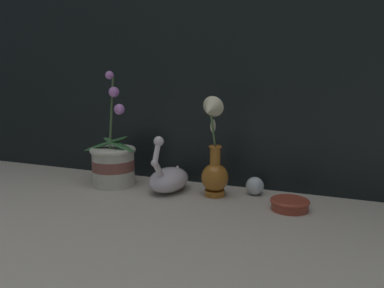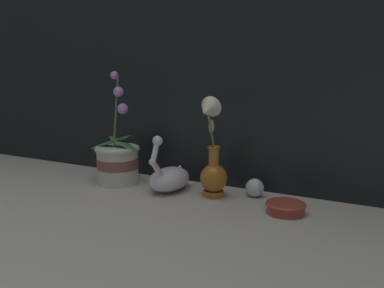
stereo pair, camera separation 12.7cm
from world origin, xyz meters
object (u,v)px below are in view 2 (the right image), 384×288
(glass_sphere, at_px, (255,188))
(amber_dish, at_px, (286,207))
(orchid_potted_plant, at_px, (118,160))
(swan_figurine, at_px, (170,177))
(blue_vase, at_px, (212,162))

(glass_sphere, bearing_deg, amber_dish, -39.69)
(amber_dish, bearing_deg, glass_sphere, 140.31)
(orchid_potted_plant, bearing_deg, amber_dish, -2.72)
(swan_figurine, relative_size, glass_sphere, 3.60)
(swan_figurine, height_order, glass_sphere, swan_figurine)
(glass_sphere, xyz_separation_m, amber_dish, (0.13, -0.11, -0.01))
(blue_vase, distance_m, glass_sphere, 0.17)
(orchid_potted_plant, bearing_deg, glass_sphere, 8.65)
(swan_figurine, distance_m, amber_dish, 0.42)
(glass_sphere, bearing_deg, orchid_potted_plant, -171.35)
(blue_vase, height_order, glass_sphere, blue_vase)
(blue_vase, xyz_separation_m, amber_dish, (0.25, -0.03, -0.10))
(blue_vase, relative_size, glass_sphere, 5.46)
(blue_vase, bearing_deg, amber_dish, -7.84)
(glass_sphere, relative_size, amber_dish, 0.52)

